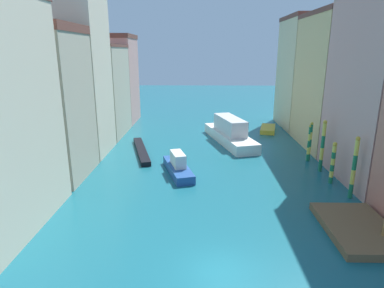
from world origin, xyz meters
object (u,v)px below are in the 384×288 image
Objects in this scene: mooring_pole_0 at (354,167)px; waterfront_dock at (358,228)px; mooring_pole_3 at (310,141)px; mooring_pole_2 at (323,146)px; mooring_pole_4 at (309,143)px; motorboat_1 at (268,129)px; gondola_black at (141,151)px; vaporetto_white at (230,133)px; mooring_pole_1 at (333,162)px; motorboat_0 at (178,166)px.

waterfront_dock is at bearing -108.80° from mooring_pole_0.
mooring_pole_0 is at bearing -87.45° from mooring_pole_3.
mooring_pole_2 is 3.27m from mooring_pole_4.
mooring_pole_3 is 0.80× the size of motorboat_1.
motorboat_1 is at bearing 90.48° from waterfront_dock.
mooring_pole_3 is 14.19m from motorboat_1.
mooring_pole_2 is 3.21m from mooring_pole_3.
mooring_pole_3 reaches higher than motorboat_1.
mooring_pole_2 is 0.51× the size of gondola_black.
mooring_pole_0 is at bearing -86.87° from mooring_pole_4.
mooring_pole_1 is at bearing -60.02° from vaporetto_white.
mooring_pole_0 reaches higher than waterfront_dock.
mooring_pole_1 is 0.71× the size of motorboat_1.
mooring_pole_3 is at bearing 90.22° from mooring_pole_1.
waterfront_dock is at bearing -40.17° from motorboat_0.
mooring_pole_1 is 0.38× the size of gondola_black.
mooring_pole_3 is 19.17m from gondola_black.
waterfront_dock is at bearing -89.52° from motorboat_1.
mooring_pole_1 is at bearing -92.32° from mooring_pole_2.
mooring_pole_3 is at bearing 16.09° from motorboat_0.
vaporetto_white is at bearing 24.50° from gondola_black.
mooring_pole_2 is 14.40m from motorboat_0.
mooring_pole_1 is (-0.40, 3.15, -0.67)m from mooring_pole_0.
mooring_pole_3 is at bearing -83.31° from motorboat_1.
waterfront_dock is at bearing -99.51° from mooring_pole_1.
motorboat_0 is 1.28× the size of motorboat_1.
waterfront_dock is 1.53× the size of mooring_pole_3.
mooring_pole_3 is at bearing -14.30° from mooring_pole_4.
mooring_pole_0 is (1.82, 5.34, 2.41)m from waterfront_dock.
motorboat_1 is at bearing 95.03° from mooring_pole_0.
waterfront_dock is at bearing -95.41° from mooring_pole_3.
gondola_black is at bearing 172.04° from mooring_pole_4.
gondola_black is at bearing 154.70° from mooring_pole_1.
vaporetto_white is 9.04m from motorboat_1.
mooring_pole_4 is (-0.52, 9.45, -0.58)m from mooring_pole_0.
mooring_pole_1 is at bearing 80.49° from waterfront_dock.
mooring_pole_4 is 0.31× the size of vaporetto_white.
vaporetto_white is 1.29× the size of gondola_black.
mooring_pole_1 is at bearing -89.78° from mooring_pole_3.
gondola_black is at bearing 147.96° from mooring_pole_0.
mooring_pole_2 reaches higher than motorboat_1.
mooring_pole_2 is at bearing -84.05° from motorboat_1.
motorboat_1 is (-1.66, 20.25, -1.68)m from mooring_pole_1.
motorboat_0 is at bearing -54.45° from gondola_black.
gondola_black is at bearing -146.73° from motorboat_1.
mooring_pole_4 is at bearing -7.96° from gondola_black.
gondola_black is at bearing 135.10° from waterfront_dock.
motorboat_1 is (12.45, 18.03, -0.38)m from motorboat_0.
mooring_pole_1 reaches higher than motorboat_0.
mooring_pole_2 reaches higher than mooring_pole_4.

